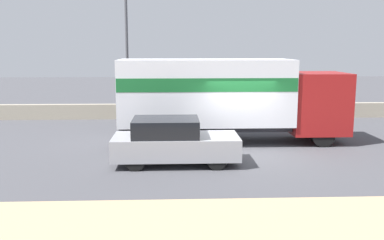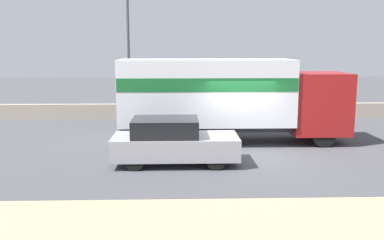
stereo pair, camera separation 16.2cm
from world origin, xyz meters
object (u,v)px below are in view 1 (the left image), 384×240
object	(u,v)px
street_lamp	(126,31)
box_truck	(226,95)
car_hatchback	(173,142)
pedestrian	(332,105)

from	to	relation	value
street_lamp	box_truck	size ratio (longest dim) A/B	0.90
box_truck	car_hatchback	size ratio (longest dim) A/B	2.19
street_lamp	box_truck	distance (m)	6.84
box_truck	pedestrian	xyz separation A→B (m)	(5.92, 4.68, -1.05)
car_hatchback	pedestrian	world-z (taller)	pedestrian
street_lamp	box_truck	xyz separation A→B (m)	(4.29, -4.64, -2.60)
street_lamp	box_truck	bearing A→B (deg)	-47.24
street_lamp	car_hatchback	size ratio (longest dim) A/B	1.97
street_lamp	car_hatchback	bearing A→B (deg)	-73.95
street_lamp	pedestrian	bearing A→B (deg)	0.20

